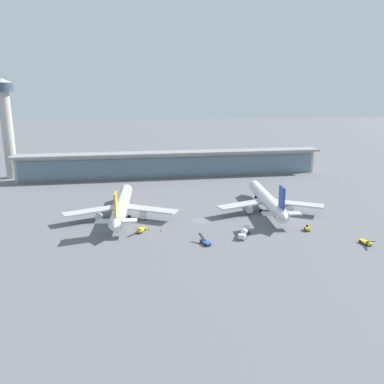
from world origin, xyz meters
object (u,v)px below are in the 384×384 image
at_px(service_truck_by_tail_yellow, 141,230).
at_px(service_truck_on_taxiway_blue, 205,242).
at_px(safety_cone_charlie, 161,230).
at_px(safety_cone_echo, 66,238).
at_px(safety_cone_alpha, 117,231).
at_px(safety_cone_delta, 100,233).
at_px(airliner_centre_stand, 267,200).
at_px(service_truck_under_wing_yellow, 366,242).
at_px(service_truck_mid_apron_yellow, 307,228).
at_px(control_tower, 6,120).
at_px(service_truck_near_nose_white, 244,232).
at_px(airliner_left_stand, 122,206).
at_px(safety_cone_bravo, 149,229).

relative_size(service_truck_by_tail_yellow, service_truck_on_taxiway_blue, 0.97).
relative_size(safety_cone_charlie, safety_cone_echo, 1.00).
height_order(service_truck_by_tail_yellow, safety_cone_alpha, service_truck_by_tail_yellow).
relative_size(service_truck_on_taxiway_blue, safety_cone_delta, 9.83).
bearing_deg(airliner_centre_stand, service_truck_under_wing_yellow, -65.22).
bearing_deg(safety_cone_charlie, service_truck_mid_apron_yellow, -9.25).
xyz_separation_m(service_truck_by_tail_yellow, control_tower, (-71.53, 108.28, 33.38)).
height_order(safety_cone_alpha, safety_cone_delta, same).
bearing_deg(service_truck_near_nose_white, safety_cone_alpha, 165.04).
xyz_separation_m(service_truck_under_wing_yellow, service_truck_by_tail_yellow, (-74.20, 25.10, 0.00)).
xyz_separation_m(airliner_left_stand, safety_cone_bravo, (9.66, -17.45, -4.67)).
relative_size(control_tower, safety_cone_delta, 89.26).
relative_size(airliner_left_stand, service_truck_mid_apron_yellow, 18.53).
relative_size(airliner_centre_stand, service_truck_on_taxiway_blue, 8.64).
bearing_deg(service_truck_near_nose_white, service_truck_under_wing_yellow, -20.89).
xyz_separation_m(service_truck_mid_apron_yellow, safety_cone_alpha, (-69.26, 10.40, -0.56)).
relative_size(airliner_left_stand, safety_cone_bravo, 84.93).
distance_m(service_truck_under_wing_yellow, safety_cone_alpha, 86.83).
height_order(service_truck_by_tail_yellow, control_tower, control_tower).
relative_size(service_truck_by_tail_yellow, safety_cone_bravo, 9.56).
xyz_separation_m(service_truck_near_nose_white, safety_cone_alpha, (-44.67, 11.93, -1.39)).
distance_m(safety_cone_alpha, safety_cone_delta, 6.13).
distance_m(service_truck_mid_apron_yellow, safety_cone_alpha, 70.04).
xyz_separation_m(airliner_centre_stand, service_truck_by_tail_yellow, (-54.77, -16.99, -4.17)).
height_order(control_tower, safety_cone_echo, control_tower).
distance_m(airliner_centre_stand, safety_cone_echo, 83.30).
relative_size(safety_cone_alpha, safety_cone_bravo, 1.00).
distance_m(airliner_left_stand, service_truck_by_tail_yellow, 20.56).
bearing_deg(safety_cone_charlie, airliner_left_stand, 125.91).
xyz_separation_m(service_truck_on_taxiway_blue, safety_cone_delta, (-35.49, 16.72, -0.49)).
height_order(service_truck_mid_apron_yellow, safety_cone_delta, service_truck_mid_apron_yellow).
relative_size(service_truck_under_wing_yellow, safety_cone_echo, 9.85).
bearing_deg(service_truck_mid_apron_yellow, control_tower, 138.43).
distance_m(service_truck_under_wing_yellow, safety_cone_delta, 92.62).
relative_size(service_truck_near_nose_white, safety_cone_echo, 12.23).
bearing_deg(service_truck_mid_apron_yellow, service_truck_under_wing_yellow, -50.04).
distance_m(service_truck_near_nose_white, service_truck_mid_apron_yellow, 24.65).
distance_m(service_truck_on_taxiway_blue, control_tower, 158.11).
height_order(service_truck_on_taxiway_blue, safety_cone_echo, service_truck_on_taxiway_blue).
bearing_deg(safety_cone_echo, safety_cone_bravo, 7.73).
bearing_deg(safety_cone_bravo, service_truck_by_tail_yellow, -152.66).
height_order(service_truck_near_nose_white, service_truck_under_wing_yellow, service_truck_near_nose_white).
height_order(service_truck_by_tail_yellow, safety_cone_charlie, service_truck_by_tail_yellow).
height_order(control_tower, safety_cone_alpha, control_tower).
height_order(service_truck_near_nose_white, service_truck_by_tail_yellow, service_truck_near_nose_white).
bearing_deg(safety_cone_echo, service_truck_near_nose_white, -7.48).
relative_size(service_truck_mid_apron_yellow, safety_cone_bravo, 4.58).
distance_m(airliner_centre_stand, safety_cone_alpha, 65.35).
bearing_deg(safety_cone_delta, control_tower, 117.97).
distance_m(airliner_left_stand, safety_cone_echo, 29.28).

